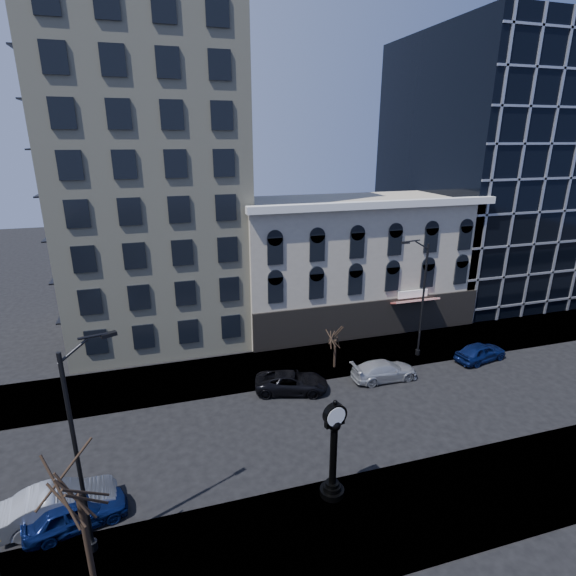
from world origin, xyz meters
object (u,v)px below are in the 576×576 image
object	(u,v)px
car_near_a	(76,512)
street_lamp_near	(86,391)
car_near_b	(60,504)
street_clock	(333,453)

from	to	relation	value
car_near_a	street_lamp_near	bearing A→B (deg)	-146.93
street_lamp_near	car_near_b	xyz separation A→B (m)	(-2.32, 2.12, -6.98)
street_clock	street_lamp_near	size ratio (longest dim) A/B	0.54
street_lamp_near	car_near_a	distance (m)	7.37
street_lamp_near	car_near_a	xyz separation A→B (m)	(-1.54, 1.45, -7.06)
street_clock	street_lamp_near	bearing A→B (deg)	167.86
car_near_b	street_lamp_near	bearing A→B (deg)	-141.25
car_near_a	car_near_b	world-z (taller)	car_near_b
street_clock	car_near_a	bearing A→B (deg)	161.34
street_clock	car_near_b	xyz separation A→B (m)	(-12.99, 2.42, -1.76)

